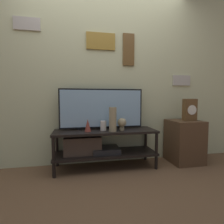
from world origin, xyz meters
TOP-DOWN VIEW (x-y plane):
  - ground_plane at (0.00, 0.00)m, footprint 12.00×12.00m
  - wall_back at (0.00, 0.52)m, footprint 6.40×0.08m
  - media_console at (-0.11, 0.25)m, footprint 1.37×0.43m
  - television at (-0.04, 0.35)m, footprint 1.15×0.05m
  - vase_slim_bronze at (-0.24, 0.20)m, footprint 0.08×0.08m
  - vase_tall_ceramic at (0.08, 0.15)m, footprint 0.10×0.10m
  - candle_jar at (-0.03, 0.24)m, footprint 0.08×0.08m
  - decorative_bust at (0.21, 0.20)m, footprint 0.12×0.12m
  - side_table at (1.18, 0.24)m, footprint 0.43×0.45m
  - mantel_clock at (1.23, 0.21)m, footprint 0.18×0.11m

SIDE VIEW (x-z plane):
  - ground_plane at x=0.00m, z-range 0.00..0.00m
  - side_table at x=1.18m, z-range 0.00..0.62m
  - media_console at x=-0.11m, z-range 0.07..0.58m
  - candle_jar at x=-0.03m, z-range 0.52..0.64m
  - vase_slim_bronze at x=-0.24m, z-range 0.52..0.68m
  - decorative_bust at x=0.21m, z-range 0.53..0.70m
  - vase_tall_ceramic at x=0.08m, z-range 0.52..0.83m
  - mantel_clock at x=1.23m, z-range 0.62..0.94m
  - television at x=-0.04m, z-range 0.52..1.08m
  - wall_back at x=0.00m, z-range 0.00..2.70m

